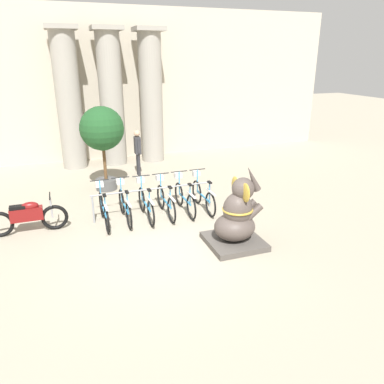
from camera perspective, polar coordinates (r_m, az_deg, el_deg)
The scene contains 16 objects.
ground_plane at distance 8.68m, azimuth -3.60°, elevation -8.39°, with size 60.00×60.00×0.00m, color #9E937F.
building_facade at distance 16.12m, azimuth -12.84°, elevation 15.55°, with size 20.00×0.20×6.00m.
column_left at distance 15.03m, azimuth -18.31°, elevation 13.32°, with size 1.13×1.13×5.16m.
column_middle at distance 15.17m, azimuth -12.21°, elevation 13.91°, with size 1.13×1.13×5.16m.
column_right at distance 15.46m, azimuth -6.26°, elevation 14.33°, with size 1.13×1.13×5.16m.
bike_rack at distance 10.20m, azimuth -5.78°, elevation -0.32°, with size 3.37×0.05×0.77m.
bicycle_0 at distance 9.91m, azimuth -13.32°, elevation -2.51°, with size 0.48×1.76×1.06m.
bicycle_1 at distance 10.02m, azimuth -10.21°, elevation -2.03°, with size 0.48×1.76×1.06m.
bicycle_2 at distance 10.07m, azimuth -7.06°, elevation -1.74°, with size 0.48×1.76×1.06m.
bicycle_3 at distance 10.21m, azimuth -4.06°, elevation -1.32°, with size 0.48×1.76×1.06m.
bicycle_4 at distance 10.39m, azimuth -1.16°, elevation -0.89°, with size 0.48×1.76×1.06m.
bicycle_5 at distance 10.57m, azimuth 1.68°, elevation -0.52°, with size 0.48×1.76×1.06m.
elephant_statue at distance 8.59m, azimuth 6.86°, elevation -4.06°, with size 1.24×1.24×1.89m.
motorcycle at distance 9.98m, azimuth -23.79°, elevation -3.41°, with size 1.91×0.55×0.92m.
person_pedestrian at distance 13.66m, azimuth -8.29°, elevation 6.54°, with size 0.22×0.47×1.66m.
potted_tree at distance 12.15m, azimuth -13.53°, elevation 8.88°, with size 1.37×1.37×2.69m.
Camera 1 is at (-2.07, -7.35, 4.12)m, focal length 35.00 mm.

